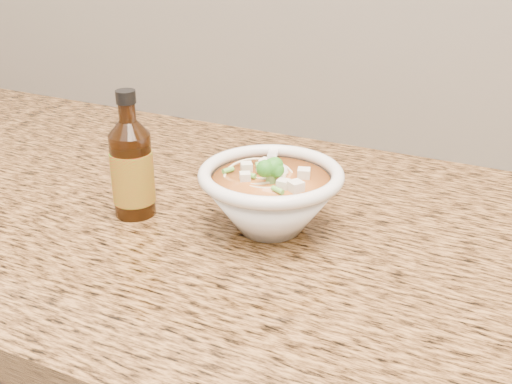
% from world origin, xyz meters
% --- Properties ---
extents(counter_slab, '(4.00, 0.68, 0.04)m').
position_xyz_m(counter_slab, '(0.00, 1.68, 0.88)').
color(counter_slab, olive).
rests_on(counter_slab, cabinet).
extents(soup_bowl, '(0.18, 0.19, 0.10)m').
position_xyz_m(soup_bowl, '(-0.19, 1.66, 0.94)').
color(soup_bowl, silver).
rests_on(soup_bowl, counter_slab).
extents(hot_sauce_bottle, '(0.06, 0.06, 0.16)m').
position_xyz_m(hot_sauce_bottle, '(-0.36, 1.62, 0.96)').
color(hot_sauce_bottle, black).
rests_on(hot_sauce_bottle, counter_slab).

